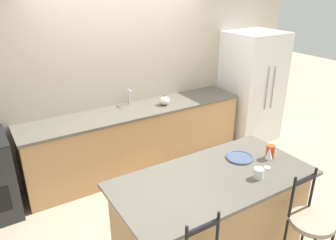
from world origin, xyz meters
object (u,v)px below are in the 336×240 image
Objects in this scene: refrigerator at (251,87)px; pumpkin_decoration at (165,101)px; wine_glass at (269,154)px; coffee_mug at (259,173)px; bar_stool_far at (309,230)px; dinner_plate at (240,158)px; tumbler_cup at (270,152)px.

refrigerator reaches higher than pumpkin_decoration.
wine_glass is at bearing -91.09° from pumpkin_decoration.
bar_stool_far is at bearing -65.05° from coffee_mug.
tumbler_cup is (0.27, -0.15, 0.06)m from dinner_plate.
wine_glass reaches higher than coffee_mug.
wine_glass reaches higher than tumbler_cup.
refrigerator reaches higher than wine_glass.
refrigerator is at bearing 48.47° from wine_glass.
refrigerator is 6.57× the size of dinner_plate.
coffee_mug reaches higher than dinner_plate.
refrigerator is 2.80m from coffee_mug.
bar_stool_far is 0.80m from tumbler_cup.
coffee_mug is at bearing -151.25° from tumbler_cup.
wine_glass is (0.10, -0.27, 0.14)m from dinner_plate.
refrigerator is 1.70× the size of bar_stool_far.
wine_glass is at bearing -69.44° from dinner_plate.
tumbler_cup is (0.16, 0.65, 0.43)m from bar_stool_far.
refrigerator is at bearing 46.40° from coffee_mug.
pumpkin_decoration is at bearing 93.99° from tumbler_cup.
tumbler_cup reaches higher than dinner_plate.
wine_glass is 0.24m from coffee_mug.
refrigerator is 13.31× the size of tumbler_cup.
wine_glass is at bearing 20.71° from coffee_mug.
dinner_plate is at bearing 97.76° from bar_stool_far.
pumpkin_decoration is (0.03, 2.50, 0.43)m from bar_stool_far.
bar_stool_far is 0.74m from wine_glass.
refrigerator is 3.04m from bar_stool_far.
bar_stool_far is 5.02× the size of wine_glass.
wine_glass is 0.22m from tumbler_cup.
coffee_mug is (-0.21, 0.45, 0.41)m from bar_stool_far.
tumbler_cup is at bearing 76.35° from bar_stool_far.
tumbler_cup is 1.85m from pumpkin_decoration.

